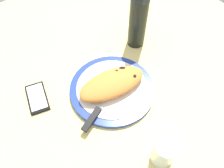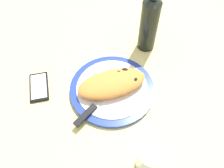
{
  "view_description": "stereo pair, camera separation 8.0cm",
  "coord_description": "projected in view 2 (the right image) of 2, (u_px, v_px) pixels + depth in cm",
  "views": [
    {
      "loc": [
        28.3,
        36.62,
        69.04
      ],
      "look_at": [
        0.0,
        0.0,
        3.86
      ],
      "focal_mm": 36.82,
      "sensor_mm": 36.0,
      "label": 1
    },
    {
      "loc": [
        21.58,
        40.93,
        69.04
      ],
      "look_at": [
        0.0,
        0.0,
        3.86
      ],
      "focal_mm": 36.82,
      "sensor_mm": 36.0,
      "label": 2
    }
  ],
  "objects": [
    {
      "name": "plate",
      "position": [
        112.0,
        89.0,
        0.82
      ],
      "size": [
        30.31,
        30.31,
        1.86
      ],
      "color": "#233D99",
      "rests_on": "ground_plane"
    },
    {
      "name": "fork",
      "position": [
        100.0,
        73.0,
        0.85
      ],
      "size": [
        17.17,
        2.91,
        0.4
      ],
      "color": "silver",
      "rests_on": "plate"
    },
    {
      "name": "knife",
      "position": [
        92.0,
        109.0,
        0.76
      ],
      "size": [
        22.03,
        10.58,
        1.2
      ],
      "color": "silver",
      "rests_on": "plate"
    },
    {
      "name": "calzone",
      "position": [
        111.0,
        83.0,
        0.8
      ],
      "size": [
        25.82,
        15.25,
        4.74
      ],
      "color": "orange",
      "rests_on": "plate"
    },
    {
      "name": "ground_plane",
      "position": [
        112.0,
        92.0,
        0.84
      ],
      "size": [
        150.0,
        150.0,
        3.0
      ],
      "primitive_type": "cube",
      "color": "#E5D684"
    },
    {
      "name": "water_glass",
      "position": [
        148.0,
        161.0,
        0.64
      ],
      "size": [
        6.53,
        6.53,
        9.61
      ],
      "color": "silver",
      "rests_on": "ground_plane"
    },
    {
      "name": "smartphone",
      "position": [
        39.0,
        87.0,
        0.83
      ],
      "size": [
        9.54,
        13.61,
        1.16
      ],
      "color": "black",
      "rests_on": "ground_plane"
    },
    {
      "name": "wine_bottle",
      "position": [
        149.0,
        23.0,
        0.86
      ],
      "size": [
        7.05,
        7.05,
        28.77
      ],
      "color": "black",
      "rests_on": "ground_plane"
    }
  ]
}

